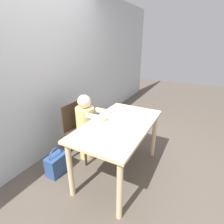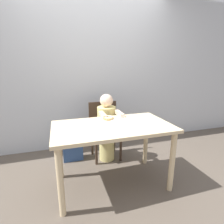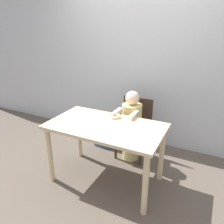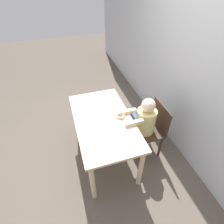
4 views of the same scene
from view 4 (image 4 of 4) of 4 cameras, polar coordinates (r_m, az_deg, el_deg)
name	(u,v)px [view 4 (image 4 of 4)]	position (r m, az deg, el deg)	size (l,w,h in m)	color
ground_plane	(105,154)	(2.80, -2.34, -13.54)	(12.00, 12.00, 0.00)	brown
wall_back	(193,70)	(2.45, 24.87, 12.35)	(8.00, 0.05, 2.50)	silver
dining_table	(104,125)	(2.32, -2.76, -4.34)	(1.29, 0.72, 0.74)	beige
chair	(151,128)	(2.59, 12.58, -5.22)	(0.43, 0.38, 0.84)	#38281E
child_figure	(144,128)	(2.51, 10.49, -5.09)	(0.27, 0.49, 0.99)	#E0D17F
donut	(120,116)	(2.27, 2.70, -1.26)	(0.12, 0.12, 0.04)	#DBB270
napkin	(114,126)	(2.16, 0.71, -4.47)	(0.25, 0.25, 0.00)	white
handbag	(137,121)	(3.11, 8.25, -2.88)	(0.28, 0.16, 0.39)	#2D4C84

